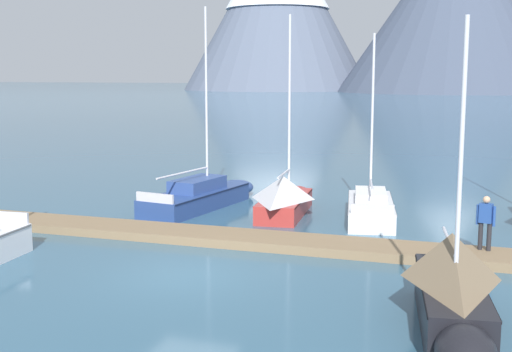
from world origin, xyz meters
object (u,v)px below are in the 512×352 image
Objects in this scene: sailboat_mid_dock_starboard at (286,195)px; sailboat_far_berth at (370,205)px; sailboat_mid_dock_port at (204,194)px; person_on_dock at (486,220)px; sailboat_outer_slip at (453,288)px.

sailboat_mid_dock_starboard is 1.11× the size of sailboat_far_berth.
sailboat_mid_dock_port is 3.84m from sailboat_mid_dock_starboard.
sailboat_mid_dock_port is at bearing -179.19° from sailboat_far_berth.
sailboat_far_berth is at bearing 7.73° from sailboat_mid_dock_starboard.
sailboat_far_berth is 4.27× the size of person_on_dock.
sailboat_mid_dock_port reaches higher than person_on_dock.
sailboat_far_berth is (3.37, 0.46, -0.28)m from sailboat_mid_dock_starboard.
sailboat_mid_dock_starboard is 4.75× the size of person_on_dock.
sailboat_mid_dock_starboard is at bearing 149.41° from person_on_dock.
person_on_dock is at bearing 84.60° from sailboat_outer_slip.
sailboat_outer_slip is 4.06× the size of person_on_dock.
sailboat_mid_dock_port is 7.19m from sailboat_far_berth.
sailboat_mid_dock_port is 1.05× the size of sailboat_mid_dock_starboard.
person_on_dock is (4.38, -5.04, 0.78)m from sailboat_far_berth.
sailboat_outer_slip is (3.78, -11.40, 0.50)m from sailboat_far_berth.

